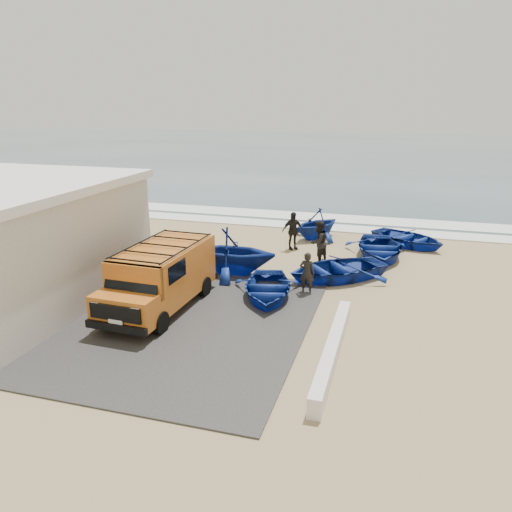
# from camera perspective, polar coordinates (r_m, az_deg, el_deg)

# --- Properties ---
(ground) EXTENTS (160.00, 160.00, 0.00)m
(ground) POSITION_cam_1_polar(r_m,az_deg,el_deg) (18.37, -5.62, -5.06)
(ground) COLOR tan
(slab) EXTENTS (12.00, 10.00, 0.05)m
(slab) POSITION_cam_1_polar(r_m,az_deg,el_deg) (17.55, -14.19, -6.55)
(slab) COLOR #3B3836
(slab) RESTS_ON ground
(ocean) EXTENTS (180.00, 88.00, 0.01)m
(ocean) POSITION_cam_1_polar(r_m,az_deg,el_deg) (72.33, 11.41, 11.54)
(ocean) COLOR #385166
(ocean) RESTS_ON ground
(surf_line) EXTENTS (180.00, 1.60, 0.06)m
(surf_line) POSITION_cam_1_polar(r_m,az_deg,el_deg) (29.28, 3.13, 3.63)
(surf_line) COLOR white
(surf_line) RESTS_ON ground
(surf_wash) EXTENTS (180.00, 2.20, 0.04)m
(surf_wash) POSITION_cam_1_polar(r_m,az_deg,el_deg) (31.66, 4.18, 4.64)
(surf_wash) COLOR white
(surf_wash) RESTS_ON ground
(parapet) EXTENTS (0.35, 6.00, 0.55)m
(parapet) POSITION_cam_1_polar(r_m,az_deg,el_deg) (14.44, 8.74, -10.55)
(parapet) COLOR silver
(parapet) RESTS_ON ground
(van) EXTENTS (2.30, 5.35, 2.26)m
(van) POSITION_cam_1_polar(r_m,az_deg,el_deg) (17.50, -10.85, -2.20)
(van) COLOR #C2651D
(van) RESTS_ON ground
(boat_near_left) EXTENTS (3.40, 4.18, 0.76)m
(boat_near_left) POSITION_cam_1_polar(r_m,az_deg,el_deg) (18.36, 1.26, -3.71)
(boat_near_left) COLOR navy
(boat_near_left) RESTS_ON ground
(boat_near_right) EXTENTS (5.20, 5.00, 0.88)m
(boat_near_right) POSITION_cam_1_polar(r_m,az_deg,el_deg) (20.53, 9.18, -1.44)
(boat_near_right) COLOR navy
(boat_near_right) RESTS_ON ground
(boat_mid_left) EXTENTS (3.82, 3.31, 1.98)m
(boat_mid_left) POSITION_cam_1_polar(r_m,az_deg,el_deg) (20.76, -2.86, 0.57)
(boat_mid_left) COLOR navy
(boat_mid_left) RESTS_ON ground
(boat_mid_right) EXTENTS (3.60, 4.62, 0.87)m
(boat_mid_right) POSITION_cam_1_polar(r_m,az_deg,el_deg) (23.76, 13.87, 0.87)
(boat_mid_right) COLOR navy
(boat_mid_right) RESTS_ON ground
(boat_far_left) EXTENTS (3.85, 3.98, 1.61)m
(boat_far_left) POSITION_cam_1_polar(r_m,az_deg,el_deg) (26.35, 6.95, 3.70)
(boat_far_left) COLOR navy
(boat_far_left) RESTS_ON ground
(boat_far_right) EXTENTS (4.72, 4.41, 0.80)m
(boat_far_right) POSITION_cam_1_polar(r_m,az_deg,el_deg) (26.04, 16.98, 1.96)
(boat_far_right) COLOR navy
(boat_far_right) RESTS_ON ground
(fisherman_front) EXTENTS (0.61, 0.43, 1.60)m
(fisherman_front) POSITION_cam_1_polar(r_m,az_deg,el_deg) (18.80, 5.86, -1.92)
(fisherman_front) COLOR black
(fisherman_front) RESTS_ON ground
(fisherman_middle) EXTENTS (1.10, 1.19, 1.95)m
(fisherman_middle) POSITION_cam_1_polar(r_m,az_deg,el_deg) (22.24, 7.13, 1.57)
(fisherman_middle) COLOR black
(fisherman_middle) RESTS_ON ground
(fisherman_back) EXTENTS (1.15, 1.01, 1.86)m
(fisherman_back) POSITION_cam_1_polar(r_m,az_deg,el_deg) (24.29, 4.21, 2.90)
(fisherman_back) COLOR black
(fisherman_back) RESTS_ON ground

